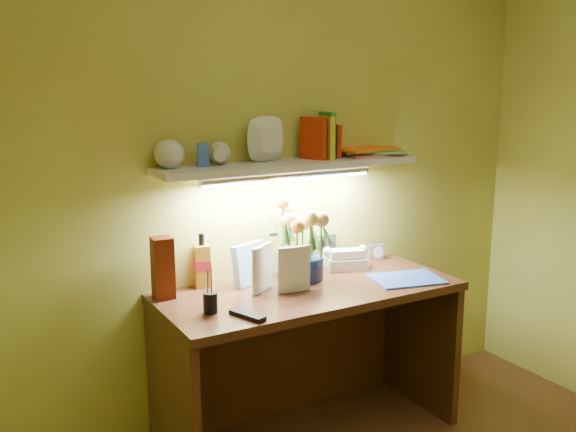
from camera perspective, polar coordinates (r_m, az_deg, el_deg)
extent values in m
cube|color=#3A2310|center=(3.11, 1.91, -12.96)|extent=(1.40, 0.60, 0.75)
cube|color=#BCBBC1|center=(3.45, 7.82, -3.17)|extent=(0.09, 0.06, 0.08)
cube|color=#511907|center=(2.85, -11.07, -4.55)|extent=(0.09, 0.09, 0.27)
cylinder|color=black|center=(2.66, -6.94, -7.04)|extent=(0.07, 0.07, 0.15)
cube|color=black|center=(2.62, -3.63, -8.79)|extent=(0.10, 0.17, 0.02)
cube|color=blue|center=(3.13, 10.49, -5.52)|extent=(0.37, 0.31, 0.01)
imported|color=white|center=(2.83, -3.13, -5.07)|extent=(0.15, 0.10, 0.22)
imported|color=silver|center=(2.85, -0.88, -4.94)|extent=(0.16, 0.04, 0.21)
cube|color=silver|center=(3.00, 0.27, 4.58)|extent=(1.30, 0.25, 0.03)
imported|color=silver|center=(2.75, -9.89, 5.07)|extent=(0.14, 0.14, 0.10)
imported|color=silver|center=(2.83, -6.06, 5.34)|extent=(0.13, 0.13, 0.09)
imported|color=silver|center=(2.95, -1.39, 5.27)|extent=(0.24, 0.24, 0.05)
cube|color=silver|center=(2.80, -10.33, 5.29)|extent=(0.05, 0.05, 0.11)
cube|color=blue|center=(2.83, -7.58, 5.41)|extent=(0.05, 0.05, 0.10)
cube|color=#B8280A|center=(3.07, 2.24, 6.91)|extent=(0.08, 0.14, 0.20)
cube|color=gold|center=(3.09, 3.43, 6.96)|extent=(0.03, 0.13, 0.20)
cube|color=#234294|center=(3.10, 2.63, 6.88)|extent=(0.04, 0.14, 0.19)
cube|color=#2E8932|center=(3.11, 3.49, 7.17)|extent=(0.04, 0.15, 0.22)
cube|color=#B8280A|center=(3.16, 4.28, 6.66)|extent=(0.05, 0.12, 0.16)
cube|color=#E2617B|center=(3.29, 7.31, 5.52)|extent=(0.32, 0.25, 0.01)
cube|color=#57CE6A|center=(3.29, 7.32, 5.76)|extent=(0.36, 0.31, 0.01)
cube|color=orange|center=(3.26, 6.79, 5.97)|extent=(0.32, 0.25, 0.01)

